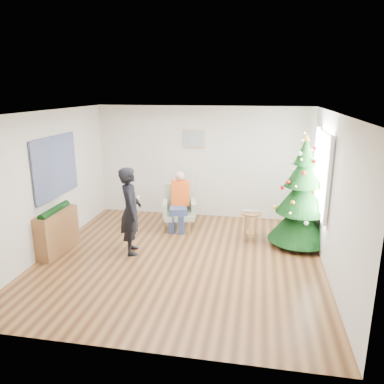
% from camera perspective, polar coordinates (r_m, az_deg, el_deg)
% --- Properties ---
extents(floor, '(5.00, 5.00, 0.00)m').
position_cam_1_polar(floor, '(6.87, -1.74, -10.17)').
color(floor, brown).
rests_on(floor, ground).
extents(ceiling, '(5.00, 5.00, 0.00)m').
position_cam_1_polar(ceiling, '(6.20, -1.94, 12.03)').
color(ceiling, white).
rests_on(ceiling, wall_back).
extents(wall_back, '(5.00, 0.00, 5.00)m').
position_cam_1_polar(wall_back, '(8.81, 1.58, 4.53)').
color(wall_back, silver).
rests_on(wall_back, floor).
extents(wall_front, '(5.00, 0.00, 5.00)m').
position_cam_1_polar(wall_front, '(4.14, -9.18, -8.57)').
color(wall_front, silver).
rests_on(wall_front, floor).
extents(wall_left, '(0.00, 5.00, 5.00)m').
position_cam_1_polar(wall_left, '(7.34, -21.29, 1.24)').
color(wall_left, silver).
rests_on(wall_left, floor).
extents(wall_right, '(0.00, 5.00, 5.00)m').
position_cam_1_polar(wall_right, '(6.39, 20.66, -0.71)').
color(wall_right, silver).
rests_on(wall_right, floor).
extents(window_panel, '(0.04, 1.30, 1.40)m').
position_cam_1_polar(window_panel, '(7.30, 19.26, 2.97)').
color(window_panel, white).
rests_on(window_panel, wall_right).
extents(curtains, '(0.05, 1.75, 1.50)m').
position_cam_1_polar(curtains, '(7.29, 19.03, 2.98)').
color(curtains, white).
rests_on(curtains, wall_right).
extents(christmas_tree, '(1.21, 1.21, 2.18)m').
position_cam_1_polar(christmas_tree, '(7.42, 16.42, -0.70)').
color(christmas_tree, '#3F2816').
rests_on(christmas_tree, floor).
extents(stool, '(0.41, 0.41, 0.61)m').
position_cam_1_polar(stool, '(7.61, 8.91, -5.20)').
color(stool, brown).
rests_on(stool, floor).
extents(laptop, '(0.35, 0.24, 0.03)m').
position_cam_1_polar(laptop, '(7.50, 9.01, -2.98)').
color(laptop, silver).
rests_on(laptop, stool).
extents(armchair, '(0.79, 0.76, 0.97)m').
position_cam_1_polar(armchair, '(8.19, -1.97, -3.20)').
color(armchair, '#93A887').
rests_on(armchair, floor).
extents(seated_person, '(0.44, 0.60, 1.27)m').
position_cam_1_polar(seated_person, '(8.05, -1.96, -1.35)').
color(seated_person, navy).
rests_on(seated_person, armchair).
extents(standing_man, '(0.56, 0.69, 1.63)m').
position_cam_1_polar(standing_man, '(6.94, -9.33, -2.85)').
color(standing_man, black).
rests_on(standing_man, floor).
extents(game_controller, '(0.08, 0.13, 0.04)m').
position_cam_1_polar(game_controller, '(6.77, -8.13, -0.84)').
color(game_controller, white).
rests_on(game_controller, standing_man).
extents(console, '(0.39, 1.02, 0.80)m').
position_cam_1_polar(console, '(7.43, -19.93, -5.76)').
color(console, brown).
rests_on(console, floor).
extents(garland, '(0.14, 0.90, 0.14)m').
position_cam_1_polar(garland, '(7.29, -20.23, -2.68)').
color(garland, black).
rests_on(garland, console).
extents(tapestry, '(0.03, 1.50, 1.15)m').
position_cam_1_polar(tapestry, '(7.52, -20.04, 3.64)').
color(tapestry, black).
rests_on(tapestry, wall_left).
extents(framed_picture, '(0.52, 0.05, 0.42)m').
position_cam_1_polar(framed_picture, '(8.72, 0.25, 8.09)').
color(framed_picture, tan).
rests_on(framed_picture, wall_back).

